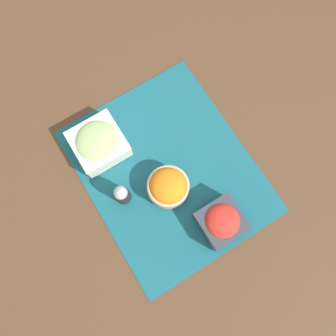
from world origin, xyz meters
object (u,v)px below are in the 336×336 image
cucumber_bowl (99,143)px  tomato_bowl (221,222)px  pepper_shaker (122,194)px  carrot_bowl (168,187)px

cucumber_bowl → tomato_bowl: size_ratio=1.22×
cucumber_bowl → tomato_bowl: tomato_bowl is taller
cucumber_bowl → pepper_shaker: (-0.17, 0.02, 0.00)m
cucumber_bowl → carrot_bowl: cucumber_bowl is taller
tomato_bowl → pepper_shaker: bearing=42.8°
tomato_bowl → pepper_shaker: size_ratio=1.27×
cucumber_bowl → carrot_bowl: bearing=-154.2°
cucumber_bowl → carrot_bowl: size_ratio=1.20×
tomato_bowl → pepper_shaker: pepper_shaker is taller
tomato_bowl → pepper_shaker: 0.29m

